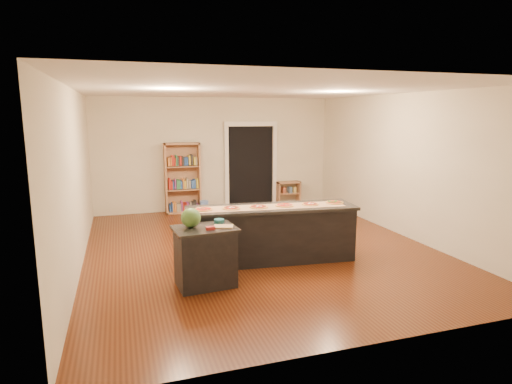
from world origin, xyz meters
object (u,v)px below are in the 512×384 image
object	(u,v)px
bookshelf	(183,178)
waste_bin	(204,207)
kitchen_island	(271,233)
side_counter	(205,256)
low_shelf	(288,193)
watermelon	(191,218)

from	to	relation	value
bookshelf	waste_bin	bearing A→B (deg)	-25.88
kitchen_island	waste_bin	distance (m)	3.79
kitchen_island	side_counter	size ratio (longest dim) A/B	3.23
kitchen_island	low_shelf	size ratio (longest dim) A/B	4.37
side_counter	watermelon	xyz separation A→B (m)	(-0.18, 0.06, 0.56)
watermelon	side_counter	bearing A→B (deg)	-20.06
kitchen_island	watermelon	size ratio (longest dim) A/B	10.10
side_counter	low_shelf	distance (m)	5.67
low_shelf	bookshelf	bearing A→B (deg)	-179.66
bookshelf	waste_bin	distance (m)	0.88
kitchen_island	watermelon	xyz separation A→B (m)	(-1.42, -0.64, 0.52)
bookshelf	watermelon	size ratio (longest dim) A/B	6.25
low_shelf	watermelon	bearing A→B (deg)	-125.68
waste_bin	low_shelf	bearing A→B (deg)	6.10
watermelon	waste_bin	bearing A→B (deg)	76.96
low_shelf	side_counter	bearing A→B (deg)	-123.84
side_counter	bookshelf	world-z (taller)	bookshelf
kitchen_island	watermelon	world-z (taller)	watermelon
kitchen_island	waste_bin	bearing A→B (deg)	101.81
low_shelf	watermelon	world-z (taller)	watermelon
bookshelf	low_shelf	world-z (taller)	bookshelf
waste_bin	watermelon	distance (m)	4.59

